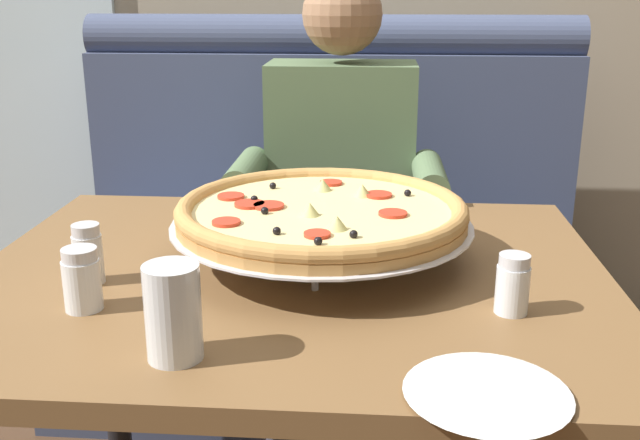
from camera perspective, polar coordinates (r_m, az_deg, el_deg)
name	(u,v)px	position (r m, az deg, el deg)	size (l,w,h in m)	color
booth_bench	(325,259)	(2.33, 0.42, -2.99)	(1.59, 0.78, 1.13)	#424C6B
dining_table	(291,315)	(1.38, -2.28, -7.29)	(1.15, 0.93, 0.73)	brown
diner_main	(339,185)	(1.98, 1.48, 2.72)	(0.54, 0.64, 1.27)	#2D3342
pizza	(321,213)	(1.37, 0.11, 0.51)	(0.56, 0.56, 0.12)	silver
shaker_oregano	(512,288)	(1.20, 14.57, -5.11)	(0.05, 0.05, 0.10)	white
shaker_parmesan	(88,258)	(1.34, -17.39, -2.81)	(0.05, 0.05, 0.11)	white
shaker_pepper_flakes	(82,283)	(1.23, -17.82, -4.67)	(0.06, 0.06, 0.10)	white
plate_near_left	(487,389)	(0.97, 12.74, -12.56)	(0.21, 0.21, 0.02)	white
drinking_glass	(174,318)	(1.04, -11.20, -7.42)	(0.08, 0.08, 0.14)	silver
patio_chair	(15,142)	(3.74, -22.39, 5.58)	(0.41, 0.41, 0.86)	black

